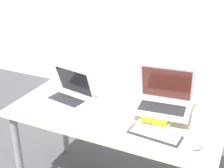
{
  "coord_description": "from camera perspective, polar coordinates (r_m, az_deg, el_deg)",
  "views": [
    {
      "loc": [
        0.72,
        -1.28,
        1.7
      ],
      "look_at": [
        -0.03,
        0.35,
        0.88
      ],
      "focal_mm": 50.0,
      "sensor_mm": 36.0,
      "label": 1
    }
  ],
  "objects": [
    {
      "name": "mouse",
      "position": [
        1.76,
        15.19,
        -10.53
      ],
      "size": [
        0.07,
        0.11,
        0.04
      ],
      "color": "#B2B2B7",
      "rests_on": "desk"
    },
    {
      "name": "wireless_keyboard",
      "position": [
        1.81,
        7.83,
        -9.15
      ],
      "size": [
        0.31,
        0.14,
        0.01
      ],
      "color": "#28282D",
      "rests_on": "desk"
    },
    {
      "name": "laptop_left",
      "position": [
        2.17,
        -7.75,
        -1.77
      ],
      "size": [
        0.34,
        0.28,
        0.23
      ],
      "color": "silver",
      "rests_on": "desk"
    },
    {
      "name": "desk",
      "position": [
        2.09,
        0.87,
        -6.7
      ],
      "size": [
        1.37,
        0.71,
        0.7
      ],
      "color": "beige",
      "rests_on": "ground_plane"
    },
    {
      "name": "laptop_on_books",
      "position": [
        1.96,
        9.41,
        -2.86
      ],
      "size": [
        0.37,
        0.29,
        0.26
      ],
      "color": "#B2B2B7",
      "rests_on": "book_stack"
    },
    {
      "name": "book_stack",
      "position": [
        1.97,
        8.75,
        -5.36
      ],
      "size": [
        0.21,
        0.29,
        0.06
      ],
      "color": "white",
      "rests_on": "desk"
    }
  ]
}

